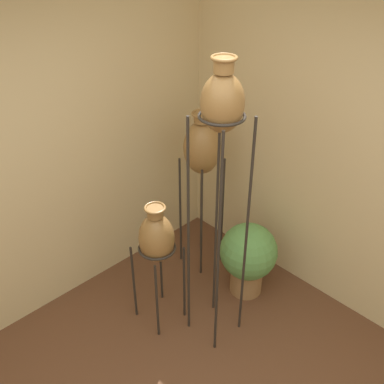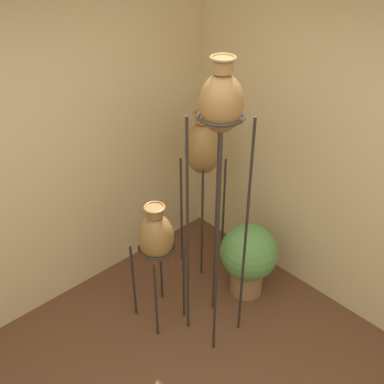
# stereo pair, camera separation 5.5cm
# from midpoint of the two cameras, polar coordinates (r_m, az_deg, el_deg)

# --- Properties ---
(wall_back) EXTENTS (7.91, 0.06, 2.70)m
(wall_back) POSITION_cam_midpoint_polar(r_m,az_deg,el_deg) (3.45, -22.78, 2.49)
(wall_back) COLOR #D1B784
(wall_back) RESTS_ON ground_plane
(vase_stand_tall) EXTENTS (0.31, 0.31, 2.22)m
(vase_stand_tall) POSITION_cam_midpoint_polar(r_m,az_deg,el_deg) (2.76, 4.28, 9.55)
(vase_stand_tall) COLOR #28231E
(vase_stand_tall) RESTS_ON ground_plane
(vase_stand_medium) EXTENTS (0.32, 0.32, 1.54)m
(vase_stand_medium) POSITION_cam_midpoint_polar(r_m,az_deg,el_deg) (3.79, 1.87, 5.44)
(vase_stand_medium) COLOR #28231E
(vase_stand_medium) RESTS_ON ground_plane
(vase_stand_short) EXTENTS (0.31, 0.31, 1.11)m
(vase_stand_short) POSITION_cam_midpoint_polar(r_m,az_deg,el_deg) (3.41, -4.11, -5.93)
(vase_stand_short) COLOR #28231E
(vase_stand_short) RESTS_ON ground_plane
(potted_plant) EXTENTS (0.50, 0.50, 0.69)m
(potted_plant) POSITION_cam_midpoint_polar(r_m,az_deg,el_deg) (3.92, 7.60, -8.10)
(potted_plant) COLOR olive
(potted_plant) RESTS_ON ground_plane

